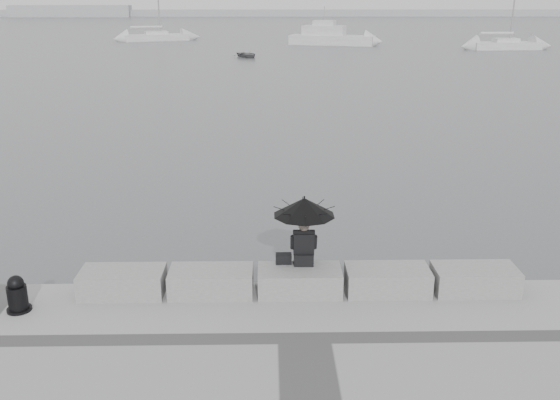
{
  "coord_description": "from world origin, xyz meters",
  "views": [
    {
      "loc": [
        -0.58,
        -11.33,
        6.05
      ],
      "look_at": [
        -0.31,
        3.0,
        1.24
      ],
      "focal_mm": 40.0,
      "sensor_mm": 36.0,
      "label": 1
    }
  ],
  "objects_px": {
    "seated_person": "(304,215)",
    "sailboat_left": "(156,37)",
    "sailboat_right": "(505,44)",
    "mooring_bollard": "(17,296)",
    "motor_cruiser": "(332,37)",
    "dinghy": "(247,55)"
  },
  "relations": [
    {
      "from": "sailboat_left",
      "to": "motor_cruiser",
      "type": "xyz_separation_m",
      "value": [
        22.05,
        -7.01,
        0.37
      ]
    },
    {
      "from": "seated_person",
      "to": "sailboat_left",
      "type": "bearing_deg",
      "value": 102.67
    },
    {
      "from": "mooring_bollard",
      "to": "motor_cruiser",
      "type": "distance_m",
      "value": 67.11
    },
    {
      "from": "sailboat_left",
      "to": "motor_cruiser",
      "type": "relative_size",
      "value": 1.24
    },
    {
      "from": "motor_cruiser",
      "to": "dinghy",
      "type": "relative_size",
      "value": 3.53
    },
    {
      "from": "dinghy",
      "to": "sailboat_right",
      "type": "bearing_deg",
      "value": -19.58
    },
    {
      "from": "sailboat_right",
      "to": "mooring_bollard",
      "type": "bearing_deg",
      "value": -121.08
    },
    {
      "from": "seated_person",
      "to": "sailboat_left",
      "type": "relative_size",
      "value": 0.11
    },
    {
      "from": "dinghy",
      "to": "mooring_bollard",
      "type": "bearing_deg",
      "value": -128.54
    },
    {
      "from": "motor_cruiser",
      "to": "dinghy",
      "type": "distance_m",
      "value": 17.58
    },
    {
      "from": "mooring_bollard",
      "to": "dinghy",
      "type": "relative_size",
      "value": 0.24
    },
    {
      "from": "sailboat_left",
      "to": "sailboat_right",
      "type": "bearing_deg",
      "value": -37.84
    },
    {
      "from": "mooring_bollard",
      "to": "motor_cruiser",
      "type": "relative_size",
      "value": 0.07
    },
    {
      "from": "sailboat_right",
      "to": "seated_person",
      "type": "bearing_deg",
      "value": -117.25
    },
    {
      "from": "mooring_bollard",
      "to": "sailboat_right",
      "type": "bearing_deg",
      "value": 62.76
    },
    {
      "from": "mooring_bollard",
      "to": "dinghy",
      "type": "height_order",
      "value": "mooring_bollard"
    },
    {
      "from": "motor_cruiser",
      "to": "dinghy",
      "type": "height_order",
      "value": "motor_cruiser"
    },
    {
      "from": "motor_cruiser",
      "to": "seated_person",
      "type": "bearing_deg",
      "value": -77.58
    },
    {
      "from": "sailboat_left",
      "to": "dinghy",
      "type": "relative_size",
      "value": 4.39
    },
    {
      "from": "motor_cruiser",
      "to": "dinghy",
      "type": "bearing_deg",
      "value": -104.85
    },
    {
      "from": "mooring_bollard",
      "to": "sailboat_right",
      "type": "relative_size",
      "value": 0.05
    },
    {
      "from": "seated_person",
      "to": "sailboat_left",
      "type": "height_order",
      "value": "sailboat_left"
    }
  ]
}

